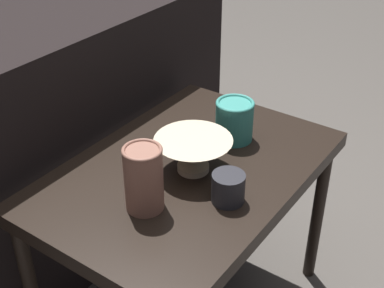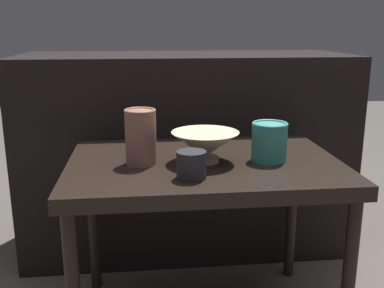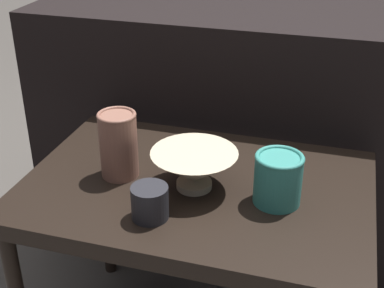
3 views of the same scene
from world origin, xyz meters
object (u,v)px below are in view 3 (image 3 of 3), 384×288
bowl (194,168)px  vase_textured_left (118,144)px  vase_colorful_right (278,178)px  cup (150,202)px

bowl → vase_textured_left: bearing=178.3°
bowl → vase_colorful_right: size_ratio=1.71×
vase_colorful_right → cup: 0.27m
vase_textured_left → vase_colorful_right: (0.36, -0.01, -0.02)m
bowl → cup: size_ratio=2.51×
bowl → vase_colorful_right: 0.19m
vase_textured_left → cup: 0.19m
vase_textured_left → vase_colorful_right: bearing=-1.6°
vase_textured_left → vase_colorful_right: vase_textured_left is taller
bowl → cup: bowl is taller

